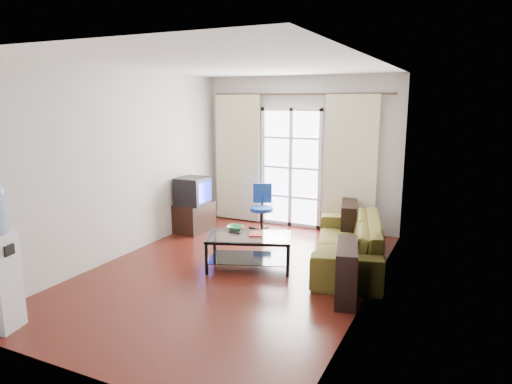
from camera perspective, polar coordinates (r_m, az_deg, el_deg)
floor at (r=6.24m, az=-3.02°, el=-9.99°), size 5.20×5.20×0.00m
ceiling at (r=5.83m, az=-3.30°, el=15.56°), size 5.20×5.20×0.00m
wall_back at (r=8.24m, az=5.54°, el=4.90°), size 3.60×0.02×2.70m
wall_front at (r=3.86m, az=-21.95°, el=-3.32°), size 3.60×0.02×2.70m
wall_left at (r=6.92m, az=-16.38°, el=3.25°), size 0.02×5.20×2.70m
wall_right at (r=5.28m, az=14.28°, el=0.95°), size 0.02×5.20×2.70m
french_door at (r=8.28m, az=4.39°, el=3.03°), size 1.16×0.06×2.15m
curtain_rod at (r=8.10m, az=5.43°, el=12.09°), size 3.30×0.04×0.04m
curtain_left at (r=8.63m, az=-2.28°, el=4.23°), size 0.90×0.07×2.35m
curtain_right at (r=7.88m, az=11.73°, el=3.31°), size 0.90×0.07×2.35m
radiator at (r=8.10m, az=10.49°, el=-2.70°), size 0.64×0.12×0.64m
sofa at (r=6.55m, az=11.39°, el=-6.13°), size 2.63×1.89×0.65m
coffee_table at (r=6.30m, az=-0.85°, el=-6.90°), size 1.29×1.00×0.46m
bowl at (r=6.54m, az=-2.61°, el=-4.48°), size 0.27×0.27×0.06m
book at (r=6.29m, az=-0.84°, el=-5.26°), size 0.34×0.36×0.02m
remote at (r=6.38m, az=-2.69°, el=-5.08°), size 0.16×0.05×0.02m
tv_stand at (r=8.12m, az=-7.71°, el=-3.13°), size 0.50×0.72×0.50m
crt_tv at (r=7.96m, az=-8.05°, el=0.16°), size 0.53×0.52×0.47m
task_chair at (r=8.02m, az=0.74°, el=-3.25°), size 0.73×0.73×0.84m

